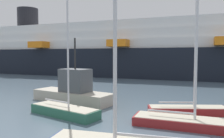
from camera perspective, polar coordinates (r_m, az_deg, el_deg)
The scene contains 5 objects.
sailboat_1 at distance 15.02m, azimuth 18.32°, elevation -12.19°, with size 6.55×2.23×10.33m.
sailboat_2 at distance 18.12m, azimuth 18.74°, elevation -9.27°, with size 6.04×2.93×11.26m.
sailboat_3 at distance 17.22m, azimuth -12.03°, elevation -10.00°, with size 5.93×3.31×9.79m.
fishing_boat_1 at distance 21.79m, azimuth -9.83°, elevation -5.51°, with size 8.65×4.51×6.09m.
cruise_ship at distance 53.31m, azimuth -5.16°, elevation 4.43°, with size 106.01×22.34×16.73m.
Camera 1 is at (6.57, -5.76, 4.50)m, focal length 35.96 mm.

